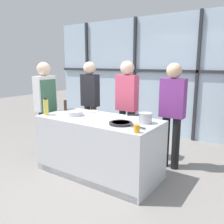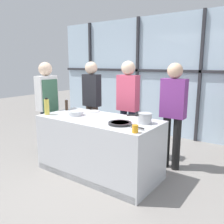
# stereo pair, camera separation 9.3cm
# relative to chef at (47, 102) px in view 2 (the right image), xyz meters

# --- Properties ---
(ground_plane) EXTENTS (18.00, 18.00, 0.00)m
(ground_plane) POSITION_rel_chef_xyz_m (1.26, -0.07, -1.01)
(ground_plane) COLOR gray
(back_window_wall) EXTENTS (6.40, 0.10, 2.80)m
(back_window_wall) POSITION_rel_chef_xyz_m (1.26, 2.48, 0.40)
(back_window_wall) COLOR silver
(back_window_wall) RESTS_ON ground_plane
(demo_island) EXTENTS (1.88, 0.89, 0.89)m
(demo_island) POSITION_rel_chef_xyz_m (1.26, -0.07, -0.56)
(demo_island) COLOR silver
(demo_island) RESTS_ON ground_plane
(chef) EXTENTS (0.24, 0.39, 1.73)m
(chef) POSITION_rel_chef_xyz_m (0.00, 0.00, 0.00)
(chef) COLOR #232838
(chef) RESTS_ON ground_plane
(spectator_far_left) EXTENTS (0.37, 0.24, 1.74)m
(spectator_far_left) POSITION_rel_chef_xyz_m (0.41, 0.77, 0.03)
(spectator_far_left) COLOR #47382D
(spectator_far_left) RESTS_ON ground_plane
(spectator_center_left) EXTENTS (0.39, 0.25, 1.75)m
(spectator_center_left) POSITION_rel_chef_xyz_m (1.26, 0.77, 0.02)
(spectator_center_left) COLOR #232838
(spectator_center_left) RESTS_ON ground_plane
(spectator_center_right) EXTENTS (0.39, 0.24, 1.72)m
(spectator_center_right) POSITION_rel_chef_xyz_m (2.10, 0.77, -0.01)
(spectator_center_right) COLOR black
(spectator_center_right) RESTS_ON ground_plane
(frying_pan) EXTENTS (0.57, 0.32, 0.03)m
(frying_pan) POSITION_rel_chef_xyz_m (1.74, -0.19, -0.10)
(frying_pan) COLOR #232326
(frying_pan) RESTS_ON demo_island
(saucepan) EXTENTS (0.30, 0.27, 0.15)m
(saucepan) POSITION_rel_chef_xyz_m (1.98, 0.06, -0.04)
(saucepan) COLOR silver
(saucepan) RESTS_ON demo_island
(white_plate) EXTENTS (0.22, 0.22, 0.01)m
(white_plate) POSITION_rel_chef_xyz_m (0.87, 0.26, -0.11)
(white_plate) COLOR white
(white_plate) RESTS_ON demo_island
(mixing_bowl) EXTENTS (0.25, 0.25, 0.07)m
(mixing_bowl) POSITION_rel_chef_xyz_m (0.83, -0.12, -0.08)
(mixing_bowl) COLOR silver
(mixing_bowl) RESTS_ON demo_island
(oil_bottle) EXTENTS (0.08, 0.08, 0.27)m
(oil_bottle) POSITION_rel_chef_xyz_m (0.42, -0.35, 0.02)
(oil_bottle) COLOR #E0CC4C
(oil_bottle) RESTS_ON demo_island
(pepper_grinder) EXTENTS (0.05, 0.05, 0.21)m
(pepper_grinder) POSITION_rel_chef_xyz_m (0.41, 0.09, -0.02)
(pepper_grinder) COLOR #332319
(pepper_grinder) RESTS_ON demo_island
(juice_glass_near) EXTENTS (0.08, 0.08, 0.10)m
(juice_glass_near) POSITION_rel_chef_xyz_m (2.10, -0.41, -0.07)
(juice_glass_near) COLOR orange
(juice_glass_near) RESTS_ON demo_island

